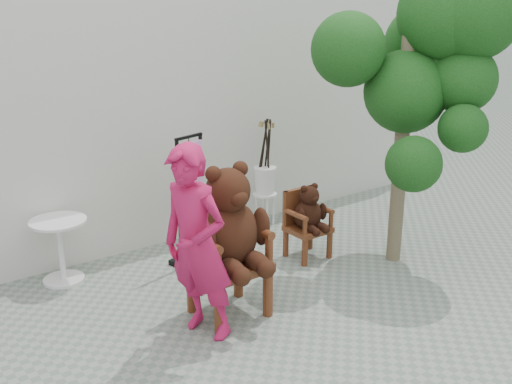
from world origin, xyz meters
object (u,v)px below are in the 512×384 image
(chair_small, at_px, (308,215))
(stool_bucket, at_px, (265,180))
(display_stand, at_px, (192,216))
(cafe_table, at_px, (60,243))
(chair_big, at_px, (228,232))
(person, at_px, (198,245))
(tree, at_px, (432,51))

(chair_small, height_order, stool_bucket, stool_bucket)
(display_stand, relative_size, stool_bucket, 1.04)
(cafe_table, bearing_deg, stool_bucket, 1.15)
(chair_big, relative_size, chair_small, 1.67)
(display_stand, bearing_deg, chair_small, -43.10)
(person, height_order, display_stand, person)
(display_stand, xyz_separation_m, tree, (2.21, -1.41, 1.81))
(display_stand, bearing_deg, person, -132.98)
(tree, bearing_deg, cafe_table, 152.80)
(tree, bearing_deg, chair_big, 175.67)
(stool_bucket, xyz_separation_m, tree, (0.80, -1.90, 1.75))
(tree, bearing_deg, chair_small, 143.08)
(chair_small, distance_m, stool_bucket, 1.16)
(cafe_table, relative_size, display_stand, 0.47)
(chair_small, distance_m, tree, 2.27)
(display_stand, bearing_deg, chair_big, -119.04)
(stool_bucket, bearing_deg, display_stand, -160.97)
(chair_small, distance_m, person, 2.16)
(chair_small, height_order, cafe_table, chair_small)
(person, distance_m, display_stand, 1.68)
(stool_bucket, height_order, tree, tree)
(chair_small, height_order, person, person)
(cafe_table, xyz_separation_m, stool_bucket, (2.79, 0.06, 0.20))
(stool_bucket, bearing_deg, person, -138.53)
(chair_small, xyz_separation_m, cafe_table, (-2.56, 1.07, -0.08))
(chair_big, bearing_deg, stool_bucket, 44.69)
(chair_small, bearing_deg, stool_bucket, 78.55)
(cafe_table, height_order, display_stand, display_stand)
(cafe_table, bearing_deg, display_stand, -17.45)
(chair_big, relative_size, display_stand, 1.00)
(chair_small, relative_size, stool_bucket, 0.62)
(display_stand, distance_m, tree, 3.19)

